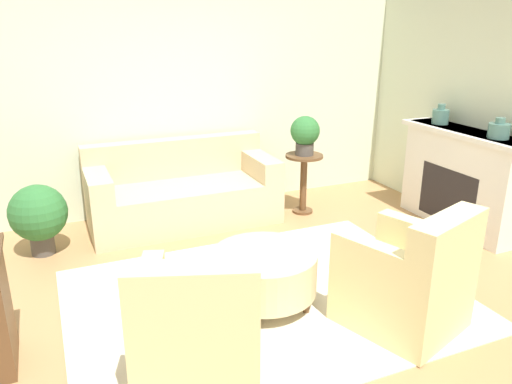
{
  "coord_description": "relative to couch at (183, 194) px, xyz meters",
  "views": [
    {
      "loc": [
        -1.51,
        -3.3,
        2.18
      ],
      "look_at": [
        0.15,
        0.55,
        0.75
      ],
      "focal_mm": 35.0,
      "sensor_mm": 36.0,
      "label": 1
    }
  ],
  "objects": [
    {
      "name": "potted_plant_floor",
      "position": [
        -1.51,
        -0.27,
        0.08
      ],
      "size": [
        0.55,
        0.55,
        0.71
      ],
      "color": "#4C4742",
      "rests_on": "ground_plane"
    },
    {
      "name": "rug",
      "position": [
        0.16,
        -1.94,
        -0.33
      ],
      "size": [
        3.16,
        2.36,
        0.01
      ],
      "color": "beige",
      "rests_on": "ground_plane"
    },
    {
      "name": "armchair_right",
      "position": [
        0.97,
        -2.69,
        0.04
      ],
      "size": [
        0.95,
        1.0,
        0.95
      ],
      "color": "beige",
      "rests_on": "rug"
    },
    {
      "name": "ottoman_table",
      "position": [
        0.12,
        -2.0,
        -0.04
      ],
      "size": [
        0.84,
        0.84,
        0.45
      ],
      "color": "#C6B289",
      "rests_on": "rug"
    },
    {
      "name": "wall_back",
      "position": [
        0.16,
        0.54,
        1.06
      ],
      "size": [
        8.83,
        0.12,
        2.8
      ],
      "color": "beige",
      "rests_on": "ground_plane"
    },
    {
      "name": "fireplace",
      "position": [
        2.78,
        -1.34,
        0.24
      ],
      "size": [
        0.44,
        1.56,
        1.09
      ],
      "color": "silver",
      "rests_on": "ground_plane"
    },
    {
      "name": "armchair_left",
      "position": [
        -0.65,
        -2.69,
        0.04
      ],
      "size": [
        0.95,
        1.0,
        0.95
      ],
      "color": "beige",
      "rests_on": "rug"
    },
    {
      "name": "vase_mantel_near",
      "position": [
        2.76,
        -0.94,
        0.85
      ],
      "size": [
        0.18,
        0.18,
        0.22
      ],
      "color": "#477066",
      "rests_on": "fireplace"
    },
    {
      "name": "vase_mantel_far",
      "position": [
        2.76,
        -1.74,
        0.84
      ],
      "size": [
        0.21,
        0.21,
        0.2
      ],
      "color": "#477066",
      "rests_on": "fireplace"
    },
    {
      "name": "couch",
      "position": [
        0.0,
        0.0,
        0.0
      ],
      "size": [
        2.08,
        0.9,
        0.91
      ],
      "color": "#C6B289",
      "rests_on": "ground_plane"
    },
    {
      "name": "side_table",
      "position": [
        1.4,
        -0.28,
        0.13
      ],
      "size": [
        0.44,
        0.44,
        0.71
      ],
      "color": "brown",
      "rests_on": "ground_plane"
    },
    {
      "name": "ground_plane",
      "position": [
        0.16,
        -1.94,
        -0.34
      ],
      "size": [
        16.0,
        16.0,
        0.0
      ],
      "primitive_type": "plane",
      "color": "#AD7F51"
    },
    {
      "name": "potted_plant_on_side_table",
      "position": [
        1.4,
        -0.28,
        0.63
      ],
      "size": [
        0.34,
        0.34,
        0.46
      ],
      "color": "#4C4742",
      "rests_on": "side_table"
    }
  ]
}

